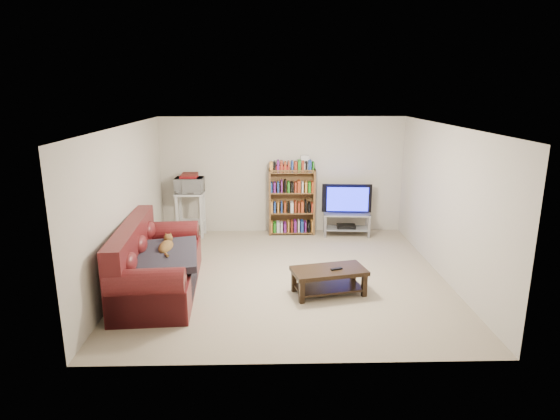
{
  "coord_description": "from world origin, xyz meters",
  "views": [
    {
      "loc": [
        -0.29,
        -7.06,
        2.94
      ],
      "look_at": [
        -0.1,
        0.4,
        1.0
      ],
      "focal_mm": 30.0,
      "sensor_mm": 36.0,
      "label": 1
    }
  ],
  "objects_px": {
    "sofa": "(153,268)",
    "coffee_table": "(329,277)",
    "bookshelf": "(292,201)",
    "tv_stand": "(346,220)"
  },
  "relations": [
    {
      "from": "tv_stand",
      "to": "sofa",
      "type": "bearing_deg",
      "value": -137.83
    },
    {
      "from": "sofa",
      "to": "tv_stand",
      "type": "relative_size",
      "value": 2.55
    },
    {
      "from": "coffee_table",
      "to": "bookshelf",
      "type": "height_order",
      "value": "bookshelf"
    },
    {
      "from": "sofa",
      "to": "coffee_table",
      "type": "height_order",
      "value": "sofa"
    },
    {
      "from": "coffee_table",
      "to": "bookshelf",
      "type": "bearing_deg",
      "value": 85.11
    },
    {
      "from": "coffee_table",
      "to": "sofa",
      "type": "bearing_deg",
      "value": 162.8
    },
    {
      "from": "sofa",
      "to": "bookshelf",
      "type": "height_order",
      "value": "bookshelf"
    },
    {
      "from": "sofa",
      "to": "bookshelf",
      "type": "relative_size",
      "value": 1.81
    },
    {
      "from": "sofa",
      "to": "coffee_table",
      "type": "xyz_separation_m",
      "value": [
        2.6,
        -0.21,
        -0.08
      ]
    },
    {
      "from": "tv_stand",
      "to": "bookshelf",
      "type": "xyz_separation_m",
      "value": [
        -1.12,
        0.14,
        0.38
      ]
    }
  ]
}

